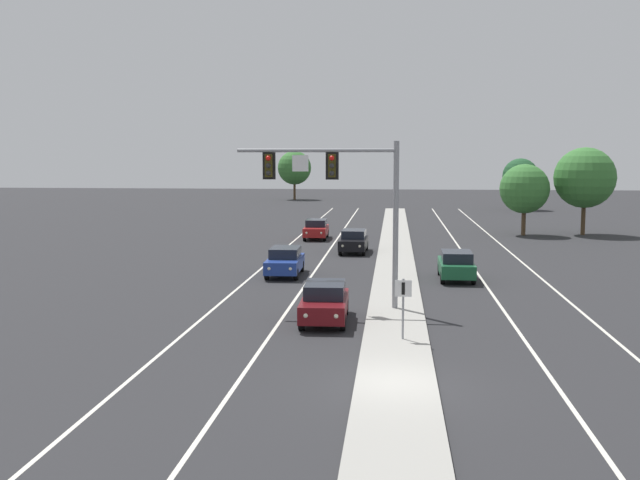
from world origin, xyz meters
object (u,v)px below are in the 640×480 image
median_sign_post (403,300)px  tree_far_left_a (294,168)px  car_oncoming_darkred (325,302)px  car_receding_green (456,265)px  car_oncoming_black (354,241)px  overhead_signal_mast (344,189)px  car_oncoming_blue (285,261)px  car_oncoming_red (316,229)px  tree_far_right_c (520,176)px  tree_far_right_b (585,178)px  tree_far_right_a (525,189)px

median_sign_post → tree_far_left_a: (-15.66, 88.01, 3.28)m
car_oncoming_darkred → tree_far_left_a: bearing=98.4°
car_oncoming_darkred → car_receding_green: same height
car_oncoming_darkred → car_oncoming_black: bearing=90.0°
overhead_signal_mast → car_oncoming_blue: size_ratio=1.60×
overhead_signal_mast → car_oncoming_red: bearing=98.4°
car_oncoming_blue → tree_far_right_c: (21.66, 54.06, 3.36)m
tree_far_right_b → car_receding_green: bearing=-117.1°
overhead_signal_mast → car_oncoming_red: overhead_signal_mast is taller
overhead_signal_mast → tree_far_right_b: bearing=61.4°
median_sign_post → car_oncoming_blue: bearing=113.5°
car_oncoming_black → car_receding_green: (6.18, -11.00, 0.00)m
overhead_signal_mast → median_sign_post: bearing=-65.9°
tree_far_left_a → overhead_signal_mast: bearing=-80.9°
tree_far_left_a → tree_far_right_c: tree_far_left_a is taller
car_oncoming_black → tree_far_left_a: bearing=101.3°
tree_far_right_a → tree_far_left_a: size_ratio=0.81×
tree_far_right_b → tree_far_left_a: (-31.36, 48.99, 0.01)m
tree_far_right_b → car_oncoming_red: bearing=-166.3°
median_sign_post → car_oncoming_red: 34.25m
median_sign_post → tree_far_right_c: (15.20, 68.88, 2.59)m
median_sign_post → car_oncoming_darkred: median_sign_post is taller
car_oncoming_black → tree_far_left_a: size_ratio=0.60×
car_oncoming_darkred → tree_far_left_a: size_ratio=0.60×
tree_far_right_c → car_oncoming_red: bearing=-121.8°
tree_far_right_a → tree_far_right_c: 31.09m
car_oncoming_darkred → tree_far_right_a: bearing=68.6°
car_oncoming_red → tree_far_right_b: 23.34m
car_oncoming_black → tree_far_right_a: bearing=43.1°
car_receding_green → tree_far_right_a: (7.53, 23.85, 3.12)m
car_oncoming_red → car_oncoming_darkred: bearing=-83.4°
car_oncoming_red → tree_far_left_a: tree_far_left_a is taller
overhead_signal_mast → tree_far_right_a: (13.07, 32.54, -1.38)m
car_oncoming_darkred → tree_far_right_c: size_ratio=0.70×
tree_far_right_b → tree_far_right_c: bearing=90.9°
car_oncoming_darkred → median_sign_post: bearing=-45.8°
car_oncoming_black → tree_far_right_c: size_ratio=0.70×
median_sign_post → tree_far_right_a: tree_far_right_a is taller
tree_far_right_c → tree_far_left_a: bearing=148.2°
overhead_signal_mast → car_oncoming_blue: overhead_signal_mast is taller
tree_far_right_a → tree_far_right_b: bearing=9.8°
median_sign_post → tree_far_right_b: tree_far_right_b is taller
car_oncoming_darkred → tree_far_right_c: bearing=74.4°
median_sign_post → tree_far_left_a: 89.46m
median_sign_post → tree_far_right_c: tree_far_right_c is taller
median_sign_post → car_receding_green: (3.04, 14.28, -0.77)m
tree_far_right_a → car_oncoming_red: bearing=-165.2°
median_sign_post → tree_far_left_a: bearing=100.1°
car_oncoming_red → car_receding_green: size_ratio=1.00×
median_sign_post → car_oncoming_blue: size_ratio=0.49×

